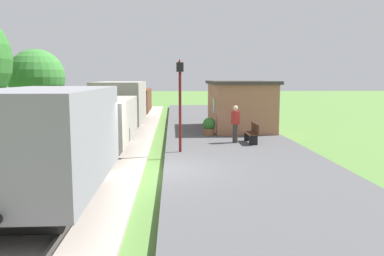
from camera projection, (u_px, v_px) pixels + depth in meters
ground_plane at (157, 177)px, 12.98m from camera, size 160.00×160.00×0.00m
platform_slab at (254, 172)px, 13.12m from camera, size 6.00×60.00×0.25m
track_ballast at (83, 176)px, 12.85m from camera, size 3.80×60.00×0.12m
rail_near at (105, 172)px, 12.87m from camera, size 0.07×60.00×0.14m
rail_far at (60, 172)px, 12.80m from camera, size 0.07×60.00×0.14m
freight_train at (111, 113)px, 18.64m from camera, size 2.50×26.00×2.72m
station_hut at (240, 105)px, 23.02m from camera, size 3.50×5.80×2.78m
bench_near_hut at (252, 133)px, 18.13m from camera, size 0.42×1.50×0.91m
person_waiting at (235, 122)px, 18.17m from camera, size 0.37×0.44×1.71m
potted_planter at (209, 126)px, 20.54m from camera, size 0.64×0.64×0.92m
lamp_post_near at (180, 88)px, 15.69m from camera, size 0.28×0.28×3.70m
tree_trackside_far at (36, 77)px, 22.26m from camera, size 3.14×3.14×4.81m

